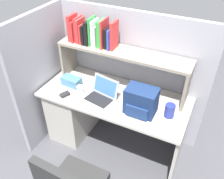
{
  "coord_description": "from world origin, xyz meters",
  "views": [
    {
      "loc": [
        0.88,
        -1.84,
        2.34
      ],
      "look_at": [
        0.0,
        -0.05,
        0.85
      ],
      "focal_mm": 38.64,
      "sensor_mm": 36.0,
      "label": 1
    }
  ],
  "objects": [
    {
      "name": "paper_cup",
      "position": [
        -0.35,
        -0.12,
        0.78
      ],
      "size": [
        0.08,
        0.08,
        0.09
      ],
      "primitive_type": "cylinder",
      "color": "white",
      "rests_on": "desk"
    },
    {
      "name": "tissue_box",
      "position": [
        -0.52,
        -0.03,
        0.78
      ],
      "size": [
        0.23,
        0.13,
        0.1
      ],
      "primitive_type": "cube",
      "rotation": [
        0.0,
        0.0,
        -0.07
      ],
      "color": "teal",
      "rests_on": "desk"
    },
    {
      "name": "reference_books_on_shelf",
      "position": [
        -0.36,
        0.2,
        1.31
      ],
      "size": [
        0.53,
        0.18,
        0.3
      ],
      "color": "red",
      "rests_on": "overhead_hutch"
    },
    {
      "name": "ground_plane",
      "position": [
        0.0,
        0.0,
        0.0
      ],
      "size": [
        8.0,
        8.0,
        0.0
      ],
      "primitive_type": "plane",
      "color": "#4C4C51"
    },
    {
      "name": "overhead_hutch",
      "position": [
        0.0,
        0.2,
        1.08
      ],
      "size": [
        1.44,
        0.28,
        0.45
      ],
      "color": "gray",
      "rests_on": "desk"
    },
    {
      "name": "backpack",
      "position": [
        0.34,
        -0.12,
        0.86
      ],
      "size": [
        0.3,
        0.22,
        0.27
      ],
      "color": "navy",
      "rests_on": "desk"
    },
    {
      "name": "snack_canister",
      "position": [
        0.61,
        -0.05,
        0.8
      ],
      "size": [
        0.1,
        0.1,
        0.14
      ],
      "primitive_type": "cylinder",
      "color": "navy",
      "rests_on": "desk"
    },
    {
      "name": "cubicle_partition_rear",
      "position": [
        0.0,
        0.38,
        0.78
      ],
      "size": [
        1.84,
        0.05,
        1.55
      ],
      "primitive_type": "cube",
      "color": "#9E9EA8",
      "rests_on": "ground_plane"
    },
    {
      "name": "cubicle_partition_left",
      "position": [
        -0.85,
        -0.05,
        0.78
      ],
      "size": [
        0.05,
        1.06,
        1.55
      ],
      "primitive_type": "cube",
      "color": "#9E9EA8",
      "rests_on": "ground_plane"
    },
    {
      "name": "computer_mouse",
      "position": [
        -0.48,
        -0.23,
        0.75
      ],
      "size": [
        0.1,
        0.12,
        0.03
      ],
      "primitive_type": "cube",
      "rotation": [
        0.0,
        0.0,
        -0.42
      ],
      "color": "#262628",
      "rests_on": "desk"
    },
    {
      "name": "desk",
      "position": [
        -0.39,
        0.0,
        0.4
      ],
      "size": [
        1.6,
        0.7,
        0.73
      ],
      "color": "beige",
      "rests_on": "ground_plane"
    },
    {
      "name": "laptop",
      "position": [
        -0.1,
        -0.1,
        0.78
      ],
      "size": [
        0.35,
        0.31,
        0.22
      ],
      "color": "#B7BABF",
      "rests_on": "desk"
    }
  ]
}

